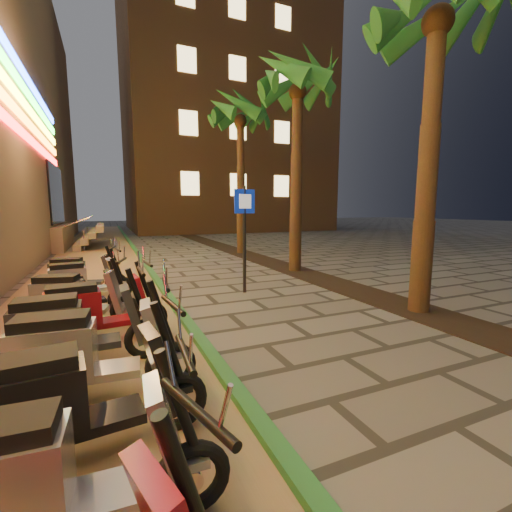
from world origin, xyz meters
name	(u,v)px	position (x,y,z in m)	size (l,w,h in m)	color
ground	(330,401)	(0.00, 0.00, 0.00)	(120.00, 120.00, 0.00)	#474442
parking_strip	(94,269)	(-2.60, 10.00, 0.01)	(3.40, 60.00, 0.01)	#8C7251
green_curb	(146,265)	(-0.90, 10.00, 0.05)	(0.18, 60.00, 0.10)	#266631
planting_strip	(330,282)	(3.60, 5.00, 0.01)	(1.20, 40.00, 0.02)	black
apartment_block	(219,105)	(9.00, 32.00, 12.50)	(18.00, 16.06, 25.00)	brown
palm_b	(438,18)	(3.60, 2.00, 5.51)	(2.97, 3.02, 6.66)	#472D19
palm_c	(298,91)	(3.60, 7.00, 5.73)	(2.97, 3.02, 6.91)	#472D19
palm_d	(240,121)	(3.60, 12.00, 5.94)	(2.97, 3.02, 7.16)	#472D19
pedestrian_sign	(245,224)	(0.94, 4.89, 1.69)	(0.57, 0.15, 2.61)	black
scooter_3	(51,477)	(-2.51, -0.73, 0.53)	(1.72, 0.60, 1.21)	black
scooter_4	(73,400)	(-2.46, 0.08, 0.55)	(1.81, 0.68, 1.27)	black
scooter_5	(84,353)	(-2.42, 1.01, 0.57)	(1.85, 0.67, 1.30)	black
scooter_6	(73,329)	(-2.59, 1.89, 0.56)	(1.83, 0.64, 1.30)	black
scooter_7	(94,310)	(-2.38, 2.74, 0.54)	(1.79, 0.67, 1.25)	black
scooter_8	(75,298)	(-2.71, 3.67, 0.53)	(1.74, 0.86, 1.23)	black
scooter_9	(80,293)	(-2.67, 4.40, 0.45)	(1.49, 0.67, 1.05)	black
scooter_10	(81,281)	(-2.70, 5.35, 0.52)	(1.70, 0.67, 1.19)	black
scooter_11	(80,274)	(-2.78, 6.15, 0.52)	(1.70, 0.73, 1.19)	black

